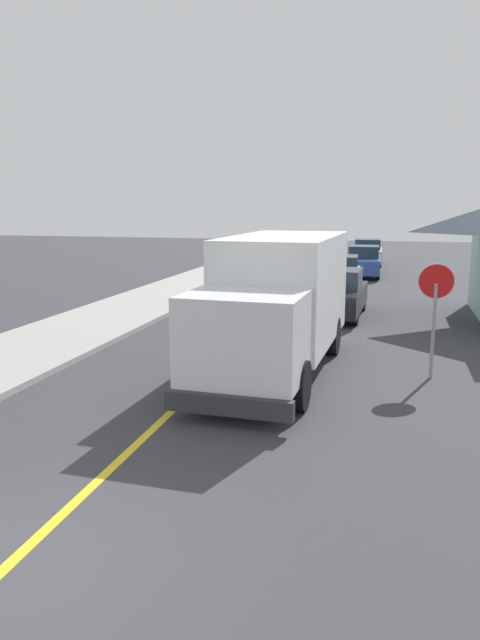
% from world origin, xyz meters
% --- Properties ---
extents(ground_plane, '(120.00, 120.00, 0.00)m').
position_xyz_m(ground_plane, '(0.00, 0.00, 0.00)').
color(ground_plane, '#38383D').
extents(centre_line_yellow, '(0.16, 56.00, 0.01)m').
position_xyz_m(centre_line_yellow, '(0.00, 10.00, 0.00)').
color(centre_line_yellow, gold).
rests_on(centre_line_yellow, ground).
extents(box_truck, '(2.71, 7.28, 3.20)m').
position_xyz_m(box_truck, '(1.45, 8.53, 1.77)').
color(box_truck, white).
rests_on(box_truck, ground).
extents(parked_car_near, '(1.97, 4.47, 1.67)m').
position_xyz_m(parked_car_near, '(2.19, 15.98, 0.79)').
color(parked_car_near, black).
rests_on(parked_car_near, ground).
extents(parked_car_mid, '(1.98, 4.47, 1.67)m').
position_xyz_m(parked_car_mid, '(1.78, 21.50, 0.79)').
color(parked_car_mid, silver).
rests_on(parked_car_mid, ground).
extents(parked_car_far, '(1.88, 4.43, 1.67)m').
position_xyz_m(parked_car_far, '(2.54, 28.12, 0.79)').
color(parked_car_far, '#2D4793').
rests_on(parked_car_far, ground).
extents(parked_car_furthest, '(1.87, 4.43, 1.67)m').
position_xyz_m(parked_car_furthest, '(2.51, 34.31, 0.79)').
color(parked_car_furthest, '#B7B7BC').
rests_on(parked_car_furthest, ground).
extents(stop_sign, '(0.80, 0.10, 2.65)m').
position_xyz_m(stop_sign, '(5.00, 8.83, 1.86)').
color(stop_sign, gray).
rests_on(stop_sign, ground).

